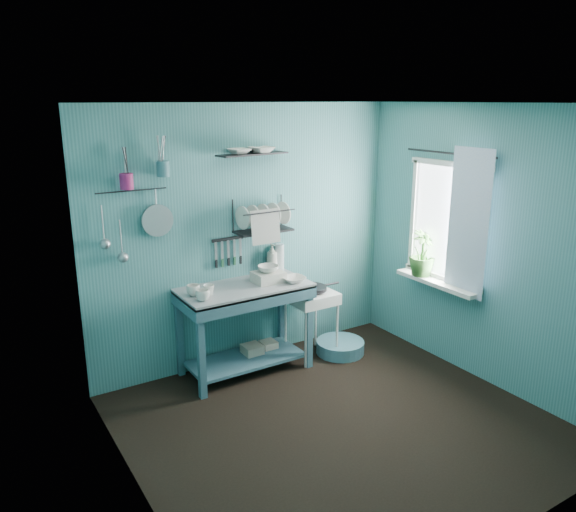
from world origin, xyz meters
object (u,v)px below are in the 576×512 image
work_counter (245,329)px  mug_mid (209,290)px  utensil_cup_teal (163,169)px  storage_tin_small (268,351)px  mug_left (203,295)px  soap_bottle (272,259)px  frying_pan (311,288)px  potted_plant (422,253)px  hotplate_stand (311,324)px  utensil_cup_magenta (127,181)px  dish_rack (263,215)px  floor_basin (340,347)px  wash_tub (268,277)px  colander (157,220)px  storage_tin_large (252,355)px  water_bottle (280,258)px  mug_right (193,290)px

work_counter → mug_mid: bearing=-168.5°
utensil_cup_teal → storage_tin_small: (0.94, -0.12, -1.86)m
mug_left → soap_bottle: soap_bottle is taller
frying_pan → storage_tin_small: size_ratio=1.50×
potted_plant → utensil_cup_teal: bearing=161.9°
mug_mid → soap_bottle: 0.85m
hotplate_stand → soap_bottle: bearing=139.8°
hotplate_stand → utensil_cup_magenta: utensil_cup_magenta is taller
dish_rack → potted_plant: dish_rack is taller
soap_bottle → utensil_cup_magenta: (-1.38, -0.00, 0.87)m
dish_rack → storage_tin_small: dish_rack is taller
soap_bottle → floor_basin: size_ratio=0.61×
soap_bottle → frying_pan: 0.49m
wash_tub → hotplate_stand: size_ratio=0.40×
mug_left → colander: 0.76m
wash_tub → frying_pan: size_ratio=0.93×
wash_tub → floor_basin: wash_tub is taller
colander → storage_tin_small: size_ratio=1.40×
utensil_cup_magenta → potted_plant: bearing=-16.0°
work_counter → utensil_cup_teal: size_ratio=9.35×
floor_basin → storage_tin_small: bearing=160.4°
work_counter → hotplate_stand: 0.72m
utensil_cup_teal → potted_plant: (2.34, -0.76, -0.90)m
soap_bottle → storage_tin_large: size_ratio=1.36×
dish_rack → utensil_cup_teal: 1.06m
hotplate_stand → storage_tin_large: bearing=171.7°
mug_mid → colander: 0.75m
wash_tub → utensil_cup_teal: 1.39m
floor_basin → water_bottle: bearing=141.2°
wash_tub → dish_rack: size_ratio=0.51×
mug_mid → storage_tin_small: size_ratio=0.50×
colander → storage_tin_small: bearing=-8.4°
work_counter → mug_right: 0.69m
utensil_cup_magenta → storage_tin_small: utensil_cup_magenta is taller
mug_left → potted_plant: size_ratio=0.27×
mug_left → hotplate_stand: mug_left is taller
frying_pan → utensil_cup_magenta: bearing=170.8°
mug_right → soap_bottle: (0.92, 0.20, 0.10)m
utensil_cup_teal → water_bottle: bearing=1.1°
storage_tin_small → storage_tin_large: bearing=-171.5°
hotplate_stand → water_bottle: bearing=126.0°
mug_mid → dish_rack: size_ratio=0.18×
frying_pan → utensil_cup_magenta: 2.04m
work_counter → mug_mid: size_ratio=12.16×
soap_bottle → colander: bearing=178.6°
work_counter → soap_bottle: soap_bottle is taller
utensil_cup_teal → colander: bearing=156.1°
dish_rack → potted_plant: (1.40, -0.71, -0.41)m
hotplate_stand → floor_basin: 0.42m
soap_bottle → utensil_cup_magenta: utensil_cup_magenta is taller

